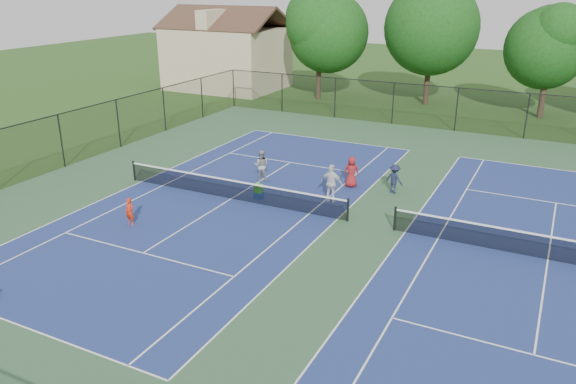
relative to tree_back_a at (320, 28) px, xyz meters
The scene contains 16 objects.
ground 27.95m from the tree_back_a, 61.56° to the right, with size 140.00×140.00×0.00m, color #234716.
court_pad 27.95m from the tree_back_a, 61.56° to the right, with size 36.00×36.00×0.01m, color #305639.
tennis_court_left 25.44m from the tree_back_a, 75.96° to the right, with size 12.00×23.83×1.07m.
tennis_court_right 31.80m from the tree_back_a, 50.19° to the right, with size 12.00×23.83×1.07m.
perimeter_fence 27.65m from the tree_back_a, 61.56° to the right, with size 36.08×36.08×3.02m.
tree_back_a is the anchor object (origin of this frame).
tree_back_b 9.24m from the tree_back_a, 12.53° to the left, with size 7.60×7.60×10.03m.
tree_back_c 18.04m from the tree_back_a, ahead, with size 6.00×6.00×8.40m.
clapboard_house 10.47m from the tree_back_a, behind, with size 10.80×8.10×7.65m.
child_player 29.25m from the tree_back_a, 82.54° to the right, with size 0.44×0.29×1.20m, color red.
instructor 22.49m from the tree_back_a, 74.04° to the right, with size 0.81×0.63×1.66m, color gray.
bystander_a 25.02m from the tree_back_a, 64.82° to the right, with size 1.08×0.45×1.84m, color silver.
bystander_b 24.05m from the tree_back_a, 57.12° to the right, with size 0.95×0.54×1.47m, color #191E37.
bystander_c 23.06m from the tree_back_a, 62.01° to the right, with size 0.78×0.51×1.59m, color maroon.
ball_crate 25.09m from the tree_back_a, 73.01° to the right, with size 0.41×0.30×0.30m, color navy.
ball_hopper 25.01m from the tree_back_a, 73.01° to the right, with size 0.34×0.28×0.42m, color green.
Camera 1 is at (6.68, -21.20, 9.88)m, focal length 35.00 mm.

